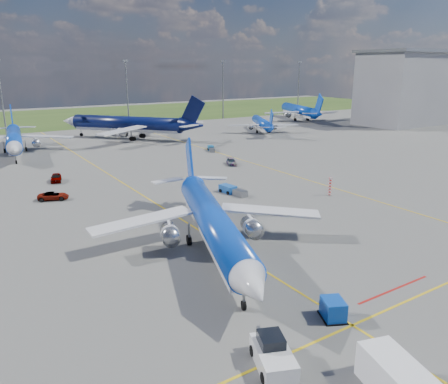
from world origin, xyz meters
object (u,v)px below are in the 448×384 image
warning_post (330,187)px  service_car_a (56,178)px  service_van (398,382)px  service_car_c (231,162)px  bg_jet_n (128,139)px  main_airliner (213,251)px  bg_jet_nnw (16,154)px  pushback_tug (273,355)px  uld_container (333,309)px  baggage_tug_w (232,190)px  bg_jet_ne (262,132)px  bg_jet_ene (299,120)px  service_car_b (53,196)px  baggage_tug_e (211,149)px

warning_post → service_car_a: warning_post is taller
service_van → service_car_c: bearing=81.3°
bg_jet_n → service_car_a: bg_jet_n is taller
service_car_a → main_airliner: bearing=-64.1°
bg_jet_nnw → service_van: bg_jet_nnw is taller
pushback_tug → service_car_a: 61.96m
uld_container → bg_jet_nnw: bearing=121.9°
service_car_c → baggage_tug_w: size_ratio=0.79×
pushback_tug → warning_post: bearing=60.9°
bg_jet_ne → bg_jet_ene: size_ratio=0.76×
service_car_c → baggage_tug_w: bearing=-99.2°
baggage_tug_w → service_car_b: bearing=144.8°
main_airliner → baggage_tug_w: 23.58m
warning_post → baggage_tug_e: (3.96, 44.55, -0.99)m
main_airliner → pushback_tug: size_ratio=6.17×
service_car_c → bg_jet_n: bearing=121.8°
bg_jet_n → baggage_tug_e: size_ratio=9.56×
bg_jet_ene → baggage_tug_e: (-62.94, -37.50, 0.51)m
bg_jet_n → uld_container: (-19.56, -100.15, 0.85)m
service_van → bg_jet_n: bearing=94.1°
bg_jet_n → service_car_a: size_ratio=10.83×
uld_container → bg_jet_ne: bearing=80.6°
bg_jet_nnw → uld_container: (11.65, -93.32, 0.85)m
bg_jet_ne → service_car_c: bg_jet_ne is taller
service_van → service_car_c: service_van is taller
service_car_c → uld_container: bearing=-91.3°
warning_post → service_car_c: size_ratio=0.65×
service_van → baggage_tug_w: service_van is taller
service_car_b → baggage_tug_e: bearing=-42.8°
warning_post → baggage_tug_w: (-13.04, 9.45, -0.91)m
bg_jet_ne → uld_container: bearing=82.4°
bg_jet_ne → pushback_tug: 115.25m
service_car_b → pushback_tug: bearing=-155.8°
uld_container → service_van: bearing=-86.3°
pushback_tug → main_airliner: bearing=92.3°
bg_jet_n → baggage_tug_e: 31.25m
bg_jet_nnw → service_car_a: bg_jet_nnw is taller
service_van → service_car_c: (29.19, 63.27, -0.60)m
bg_jet_ne → baggage_tug_w: bearing=75.3°
warning_post → main_airliner: bearing=-162.2°
service_car_c → warning_post: bearing=-64.3°
bg_jet_nnw → service_car_a: size_ratio=8.87×
warning_post → bg_jet_ene: 105.88m
bg_jet_ene → service_van: 152.07m
baggage_tug_e → main_airliner: bearing=-96.6°
main_airliner → bg_jet_n: bearing=95.3°
uld_container → service_car_b: size_ratio=0.46×
warning_post → service_car_c: (-0.80, 28.12, -0.83)m
bg_jet_n → baggage_tug_e: bg_jet_n is taller
bg_jet_n → baggage_tug_e: (10.98, -29.26, 0.51)m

